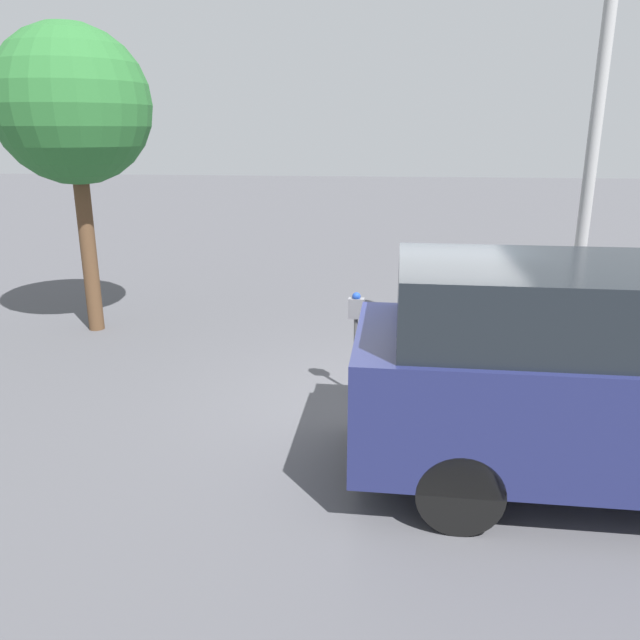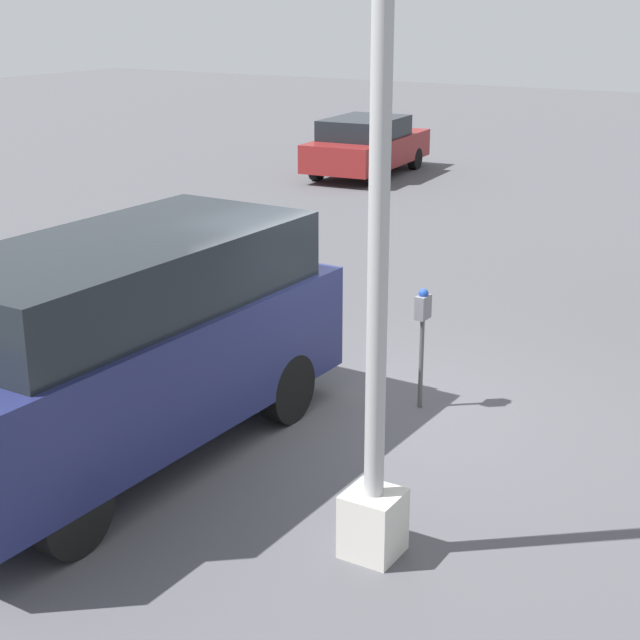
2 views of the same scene
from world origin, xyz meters
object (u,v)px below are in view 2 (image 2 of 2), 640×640
at_px(lamp_post, 377,311).
at_px(parked_van, 121,342).
at_px(parking_meter_near, 423,321).
at_px(car_distant, 367,145).

distance_m(lamp_post, parked_van, 3.10).
distance_m(parking_meter_near, car_distant, 14.96).
bearing_deg(parked_van, parking_meter_near, 143.62).
bearing_deg(parked_van, lamp_post, 84.12).
height_order(parking_meter_near, car_distant, car_distant).
relative_size(lamp_post, car_distant, 1.42).
relative_size(parking_meter_near, lamp_post, 0.22).
height_order(parking_meter_near, parked_van, parked_van).
bearing_deg(parking_meter_near, parked_van, -36.05).
xyz_separation_m(lamp_post, car_distant, (-15.77, -8.66, -1.32)).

